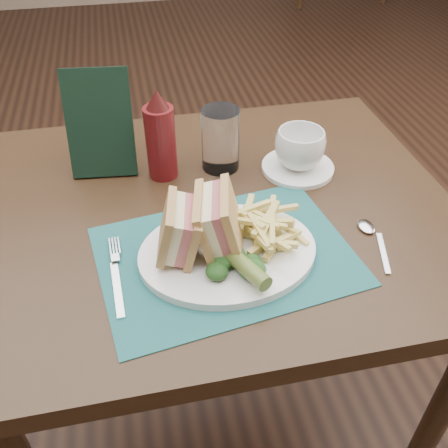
# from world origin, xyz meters

# --- Properties ---
(floor) EXTENTS (7.00, 7.00, 0.00)m
(floor) POSITION_xyz_m (0.00, 0.00, 0.00)
(floor) COLOR black
(floor) RESTS_ON ground
(wall_back) EXTENTS (6.00, 0.00, 6.00)m
(wall_back) POSITION_xyz_m (0.00, 3.50, 0.00)
(wall_back) COLOR gray
(wall_back) RESTS_ON ground
(table_main) EXTENTS (0.90, 0.75, 0.75)m
(table_main) POSITION_xyz_m (0.00, -0.50, 0.38)
(table_main) COLOR black
(table_main) RESTS_ON ground
(placemat) EXTENTS (0.46, 0.36, 0.00)m
(placemat) POSITION_xyz_m (-0.02, -0.64, 0.75)
(placemat) COLOR #1B5656
(placemat) RESTS_ON table_main
(plate) EXTENTS (0.31, 0.26, 0.01)m
(plate) POSITION_xyz_m (-0.01, -0.64, 0.76)
(plate) COLOR white
(plate) RESTS_ON placemat
(sandwich_half_a) EXTENTS (0.09, 0.11, 0.10)m
(sandwich_half_a) POSITION_xyz_m (-0.11, -0.63, 0.82)
(sandwich_half_a) COLOR tan
(sandwich_half_a) RESTS_ON plate
(sandwich_half_b) EXTENTS (0.10, 0.13, 0.11)m
(sandwich_half_b) POSITION_xyz_m (-0.05, -0.63, 0.82)
(sandwich_half_b) COLOR tan
(sandwich_half_b) RESTS_ON plate
(kale_garnish) EXTENTS (0.11, 0.08, 0.03)m
(kale_garnish) POSITION_xyz_m (-0.01, -0.69, 0.78)
(kale_garnish) COLOR #173B15
(kale_garnish) RESTS_ON plate
(pickle_spear) EXTENTS (0.07, 0.12, 0.03)m
(pickle_spear) POSITION_xyz_m (-0.00, -0.70, 0.79)
(pickle_spear) COLOR #506426
(pickle_spear) RESTS_ON plate
(fries_pile) EXTENTS (0.18, 0.20, 0.06)m
(fries_pile) POSITION_xyz_m (0.06, -0.62, 0.80)
(fries_pile) COLOR #DFCD6F
(fries_pile) RESTS_ON plate
(fork) EXTENTS (0.04, 0.17, 0.01)m
(fork) POSITION_xyz_m (-0.20, -0.66, 0.76)
(fork) COLOR silver
(fork) RESTS_ON placemat
(spoon) EXTENTS (0.08, 0.15, 0.01)m
(spoon) POSITION_xyz_m (0.25, -0.67, 0.76)
(spoon) COLOR silver
(spoon) RESTS_ON table_main
(saucer) EXTENTS (0.19, 0.19, 0.01)m
(saucer) POSITION_xyz_m (0.19, -0.42, 0.76)
(saucer) COLOR white
(saucer) RESTS_ON table_main
(coffee_cup) EXTENTS (0.14, 0.14, 0.08)m
(coffee_cup) POSITION_xyz_m (0.19, -0.42, 0.80)
(coffee_cup) COLOR white
(coffee_cup) RESTS_ON saucer
(drinking_glass) EXTENTS (0.10, 0.10, 0.13)m
(drinking_glass) POSITION_xyz_m (0.03, -0.37, 0.81)
(drinking_glass) COLOR white
(drinking_glass) RESTS_ON table_main
(ketchup_bottle) EXTENTS (0.07, 0.07, 0.19)m
(ketchup_bottle) POSITION_xyz_m (-0.09, -0.38, 0.84)
(ketchup_bottle) COLOR #500D10
(ketchup_bottle) RESTS_ON table_main
(check_presenter) EXTENTS (0.14, 0.09, 0.21)m
(check_presenter) POSITION_xyz_m (-0.20, -0.33, 0.85)
(check_presenter) COLOR black
(check_presenter) RESTS_ON table_main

